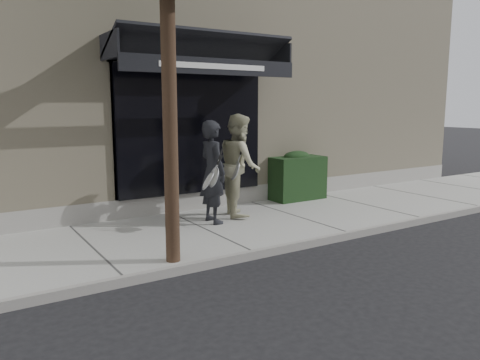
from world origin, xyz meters
TOP-DOWN VIEW (x-y plane):
  - ground at (0.00, 0.00)m, footprint 80.00×80.00m
  - sidewalk at (0.00, 0.00)m, footprint 20.00×3.00m
  - curb at (0.00, -1.55)m, footprint 20.00×0.10m
  - building_facade at (-0.01, 4.96)m, footprint 14.30×8.04m
  - hedge at (1.10, 1.25)m, footprint 1.30×0.70m
  - pedestrian_front at (-1.64, 0.34)m, footprint 0.69×0.94m
  - pedestrian_back at (-0.89, 0.59)m, footprint 1.06×1.19m

SIDE VIEW (x-z plane):
  - ground at x=0.00m, z-range 0.00..0.00m
  - sidewalk at x=0.00m, z-range 0.00..0.12m
  - curb at x=0.00m, z-range 0.00..0.14m
  - hedge at x=1.10m, z-range 0.09..1.23m
  - pedestrian_front at x=-1.64m, z-range 0.12..2.04m
  - pedestrian_back at x=-0.89m, z-range 0.12..2.14m
  - building_facade at x=-0.01m, z-range -0.08..5.56m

